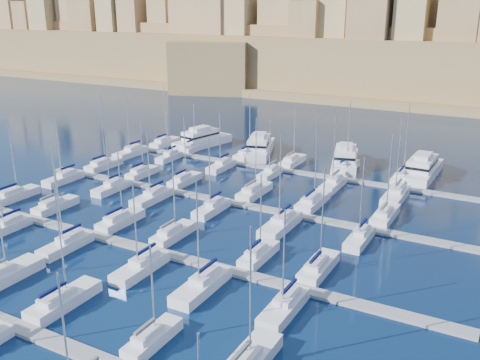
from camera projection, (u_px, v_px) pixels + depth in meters
The scene contains 48 objects.
ground at pixel (201, 223), 84.78m from camera, with size 600.00×600.00×0.00m, color black.
pontoon_near at pixel (27, 331), 56.38m from camera, with size 84.00×2.00×0.40m, color slate.
pontoon_mid_near at pixel (155, 251), 74.72m from camera, with size 84.00×2.00×0.40m, color slate.
pontoon_mid_far at pixel (232, 203), 93.05m from camera, with size 84.00×2.00×0.40m, color slate.
pontoon_far at pixel (284, 170), 111.39m from camera, with size 84.00×2.00×0.40m, color slate.
sailboat_2 at pixel (3, 276), 66.55m from camera, with size 3.15×10.49×15.72m.
sailboat_3 at pixel (63, 300), 61.16m from camera, with size 2.85×9.50×15.09m.
sailboat_4 at pixel (152, 338), 54.27m from camera, with size 2.28×7.60×11.36m.
sailboat_12 at pixel (15, 195), 95.14m from camera, with size 2.73×9.11×14.81m.
sailboat_13 at pixel (55, 206), 90.17m from camera, with size 2.54×8.46×11.31m.
sailboat_14 at pixel (120, 220), 84.01m from camera, with size 2.70×9.01×15.38m.
sailboat_15 at pixel (173, 233), 79.16m from camera, with size 2.59×8.64×14.06m.
sailboat_16 at pixel (259, 255), 72.49m from camera, with size 2.48×8.25×12.27m.
sailboat_17 at pixel (318, 267), 68.95m from camera, with size 2.72×9.07×14.29m.
sailboat_19 at pixel (7, 227), 81.66m from camera, with size 2.38×7.94×12.37m.
sailboat_20 at pixel (66, 245), 75.49m from camera, with size 2.60×8.66×12.88m.
sailboat_21 at pixel (141, 267), 69.05m from camera, with size 2.78×9.25×13.05m.
sailboat_22 at pixel (202, 285), 64.46m from camera, with size 2.95×9.84×14.53m.
sailboat_23 at pixel (284, 307), 59.88m from camera, with size 2.72×9.08×12.94m.
sailboat_24 at pixel (103, 165), 113.18m from camera, with size 2.74×9.14×15.70m.
sailboat_25 at pixel (142, 173), 107.89m from camera, with size 2.42×8.07×11.62m.
sailboat_26 at pixel (184, 180), 103.36m from camera, with size 2.54×8.48×13.40m.
sailboat_27 at pixel (254, 192), 96.98m from camera, with size 2.87×9.55×14.53m.
sailboat_28 at pixel (313, 201), 92.01m from camera, with size 2.99×9.97×15.67m.
sailboat_29 at pixel (385, 215), 86.00m from camera, with size 2.78×9.27×14.19m.
sailboat_30 at pixel (64, 178), 104.41m from camera, with size 2.64×8.79×13.03m.
sailboat_31 at pixel (112, 188), 99.14m from camera, with size 2.50×8.32×12.29m.
sailboat_32 at pixel (152, 197), 94.25m from camera, with size 2.80×9.32×13.56m.
sailboat_33 at pixel (212, 208), 89.02m from camera, with size 2.58×8.59×13.09m.
sailboat_34 at pixel (281, 224), 82.34m from camera, with size 3.11×10.38×15.54m.
sailboat_35 at pixel (360, 238), 77.62m from camera, with size 2.51×8.37×13.35m.
sailboat_36 at pixel (165, 143), 131.62m from camera, with size 2.76×9.19×14.63m.
sailboat_37 at pixel (193, 148), 127.03m from camera, with size 2.35×7.84×11.34m.
sailboat_38 at pixel (248, 154), 121.30m from camera, with size 2.94×9.80×14.40m.
sailboat_39 at pixel (293, 161), 115.92m from camera, with size 2.70×8.98×12.52m.
sailboat_40 at pixel (345, 168), 111.14m from camera, with size 3.10×10.33×14.95m.
sailboat_41 at pixel (402, 177), 105.32m from camera, with size 2.77×9.24×15.51m.
sailboat_42 at pixel (131, 152), 122.85m from camera, with size 2.91×9.69×14.41m.
sailboat_43 at pixel (169, 157), 119.21m from camera, with size 2.26×7.53×11.06m.
sailboat_44 at pixel (222, 166), 112.45m from camera, with size 2.57×8.58×12.42m.
sailboat_45 at pixel (270, 173), 107.67m from camera, with size 2.34×7.80×12.09m.
sailboat_46 at pixel (333, 184), 100.99m from camera, with size 2.71×9.04×13.99m.
sailboat_47 at pixel (396, 195), 95.01m from camera, with size 3.12×10.40×14.65m.
motor_yacht_a at pixel (202, 139), 130.63m from camera, with size 8.30×16.80×5.25m.
motor_yacht_b at pixel (259, 147), 123.95m from camera, with size 10.44×17.92×5.25m.
motor_yacht_c at pixel (345, 158), 114.34m from camera, with size 9.41×17.46×5.25m.
motor_yacht_d at pixel (422, 169), 107.23m from camera, with size 5.51×17.30×5.25m.
fortified_city at pixel (414, 54), 209.70m from camera, with size 460.00×108.95×59.52m.
Camera 1 is at (43.06, -65.85, 32.91)m, focal length 40.00 mm.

